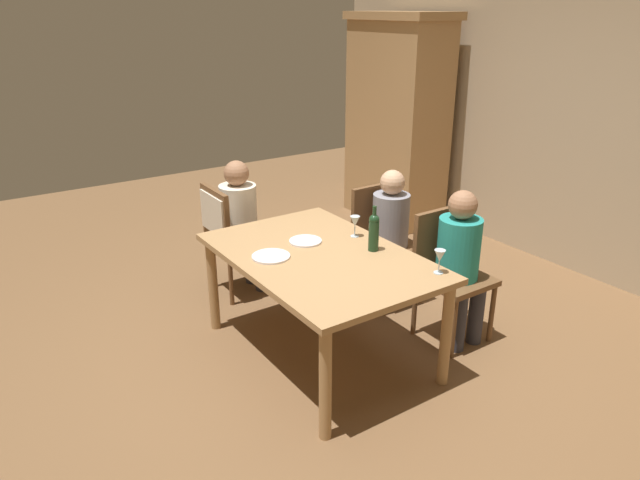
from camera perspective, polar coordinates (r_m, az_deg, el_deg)
name	(u,v)px	position (r m, az deg, el deg)	size (l,w,h in m)	color
ground_plane	(320,353)	(4.11, 0.00, -10.95)	(10.00, 10.00, 0.00)	brown
rear_room_partition	(586,118)	(5.53, 24.52, 10.83)	(6.40, 0.12, 2.70)	tan
armoire_cabinet	(397,119)	(6.44, 7.52, 11.60)	(1.18, 0.62, 2.18)	#A87F51
dining_table	(320,266)	(3.79, 0.00, -2.58)	(1.58, 1.04, 0.74)	#A87F51
chair_left_end	(225,227)	(4.71, -9.25, 1.30)	(0.44, 0.46, 0.92)	brown
chair_far_left	(383,235)	(4.67, 6.14, 0.48)	(0.44, 0.44, 0.92)	brown
chair_far_right	(447,266)	(4.20, 12.35, -2.46)	(0.44, 0.44, 0.92)	brown
person_woman_host	(242,217)	(4.75, -7.66, 2.24)	(0.30, 0.34, 1.11)	#33333D
person_man_bearded	(392,228)	(4.56, 7.09, 1.21)	(0.33, 0.28, 1.09)	#33333D
person_man_guest	(461,257)	(4.09, 13.59, -1.60)	(0.34, 0.29, 1.11)	#33333D
wine_bottle_tall_green	(374,231)	(3.79, 5.28, 0.88)	(0.07, 0.07, 0.30)	#19381E
wine_glass_near_left	(355,222)	(4.02, 3.43, 1.76)	(0.07, 0.07, 0.15)	silver
wine_glass_centre	(440,257)	(3.53, 11.62, -1.61)	(0.07, 0.07, 0.15)	silver
dinner_plate_host	(271,256)	(3.73, -4.81, -1.60)	(0.24, 0.24, 0.01)	white
dinner_plate_guest_left	(305,241)	(3.95, -1.43, -0.11)	(0.22, 0.22, 0.01)	white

